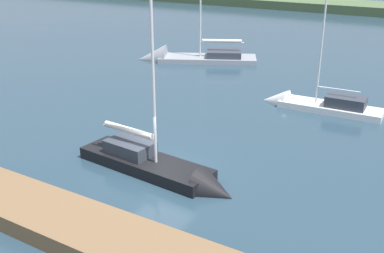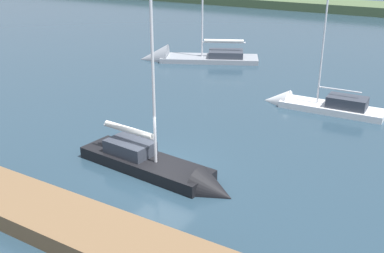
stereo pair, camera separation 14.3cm
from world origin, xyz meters
name	(u,v)px [view 2 (the right image)]	position (x,y,z in m)	size (l,w,h in m)	color
ground_plane	(157,169)	(0.00, 0.00, 0.00)	(200.00, 200.00, 0.00)	#263D4C
dock_pier	(65,222)	(0.00, 5.19, 0.32)	(24.89, 2.36, 0.63)	brown
sailboat_far_right	(314,107)	(-3.26, -11.02, 0.12)	(6.89, 1.89, 7.54)	white
sailboat_mid_channel	(161,172)	(-0.42, 0.28, 0.13)	(7.41, 2.28, 8.76)	black
sailboat_behind_pier	(185,59)	(9.35, -17.13, 0.11)	(9.68, 6.50, 11.06)	gray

